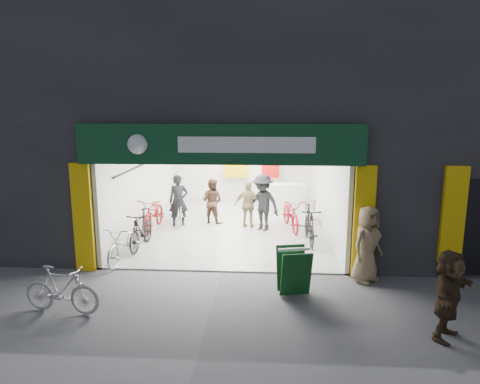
# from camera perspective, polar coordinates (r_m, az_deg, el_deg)

# --- Properties ---
(ground) EXTENTS (60.00, 60.00, 0.00)m
(ground) POSITION_cam_1_polar(r_m,az_deg,el_deg) (10.34, -2.53, -10.64)
(ground) COLOR #56565B
(ground) RESTS_ON ground
(building) EXTENTS (17.00, 10.27, 8.00)m
(building) POSITION_cam_1_polar(r_m,az_deg,el_deg) (14.54, 3.13, 13.02)
(building) COLOR #232326
(building) RESTS_ON ground
(bike_left_front) EXTENTS (0.85, 1.90, 0.96)m
(bike_left_front) POSITION_cam_1_polar(r_m,az_deg,el_deg) (11.26, -15.06, -6.58)
(bike_left_front) COLOR #BCBCC1
(bike_left_front) RESTS_ON ground
(bike_left_midfront) EXTENTS (0.59, 1.82, 1.08)m
(bike_left_midfront) POSITION_cam_1_polar(r_m,az_deg,el_deg) (12.12, -13.05, -4.93)
(bike_left_midfront) COLOR black
(bike_left_midfront) RESTS_ON ground
(bike_left_midback) EXTENTS (0.74, 2.06, 1.08)m
(bike_left_midback) POSITION_cam_1_polar(r_m,az_deg,el_deg) (13.82, -11.40, -2.87)
(bike_left_midback) COLOR maroon
(bike_left_midback) RESTS_ON ground
(bike_left_back) EXTENTS (0.84, 1.95, 1.14)m
(bike_left_back) POSITION_cam_1_polar(r_m,az_deg,el_deg) (14.54, -7.80, -1.94)
(bike_left_back) COLOR #BBBABF
(bike_left_back) RESTS_ON ground
(bike_right_front) EXTENTS (0.57, 1.86, 1.11)m
(bike_right_front) POSITION_cam_1_polar(r_m,az_deg,el_deg) (12.38, 9.24, -4.37)
(bike_right_front) COLOR black
(bike_right_front) RESTS_ON ground
(bike_right_mid) EXTENTS (1.00, 2.05, 1.03)m
(bike_right_mid) POSITION_cam_1_polar(r_m,az_deg,el_deg) (13.73, 6.84, -2.93)
(bike_right_mid) COLOR maroon
(bike_right_mid) RESTS_ON ground
(bike_right_back) EXTENTS (0.79, 1.76, 1.02)m
(bike_right_back) POSITION_cam_1_polar(r_m,az_deg,el_deg) (14.31, 9.32, -2.44)
(bike_right_back) COLOR silver
(bike_right_back) RESTS_ON ground
(parked_bike) EXTENTS (1.60, 0.66, 0.93)m
(parked_bike) POSITION_cam_1_polar(r_m,az_deg,el_deg) (8.95, -22.72, -11.91)
(parked_bike) COLOR #ADADB1
(parked_bike) RESTS_ON ground
(customer_a) EXTENTS (0.71, 0.56, 1.71)m
(customer_a) POSITION_cam_1_polar(r_m,az_deg,el_deg) (14.04, -8.20, -1.22)
(customer_a) COLOR black
(customer_a) RESTS_ON ground
(customer_b) EXTENTS (0.89, 0.79, 1.53)m
(customer_b) POSITION_cam_1_polar(r_m,az_deg,el_deg) (14.33, -3.75, -1.25)
(customer_b) COLOR #3E291C
(customer_b) RESTS_ON ground
(customer_c) EXTENTS (1.36, 1.21, 1.82)m
(customer_c) POSITION_cam_1_polar(r_m,az_deg,el_deg) (13.39, 3.03, -1.48)
(customer_c) COLOR black
(customer_c) RESTS_ON ground
(customer_d) EXTENTS (0.97, 0.56, 1.56)m
(customer_d) POSITION_cam_1_polar(r_m,az_deg,el_deg) (13.72, 1.16, -1.73)
(customer_d) COLOR olive
(customer_d) RESTS_ON ground
(pedestrian_near) EXTENTS (1.00, 0.97, 1.73)m
(pedestrian_near) POSITION_cam_1_polar(r_m,az_deg,el_deg) (9.97, 16.58, -6.69)
(pedestrian_near) COLOR #876F4F
(pedestrian_near) RESTS_ON ground
(pedestrian_far) EXTENTS (1.23, 1.44, 1.56)m
(pedestrian_far) POSITION_cam_1_polar(r_m,az_deg,el_deg) (8.11, 26.03, -12.22)
(pedestrian_far) COLOR #3B2B1A
(pedestrian_far) RESTS_ON ground
(sandwich_board) EXTENTS (0.75, 0.76, 0.97)m
(sandwich_board) POSITION_cam_1_polar(r_m,az_deg,el_deg) (9.09, 7.16, -10.26)
(sandwich_board) COLOR #0F3F19
(sandwich_board) RESTS_ON ground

